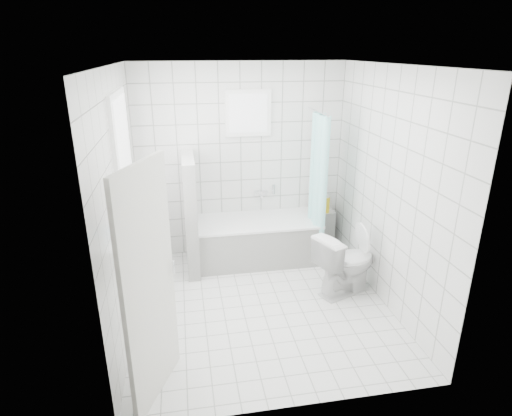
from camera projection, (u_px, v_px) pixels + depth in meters
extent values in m
plane|color=white|center=(261.00, 305.00, 4.87)|extent=(3.00, 3.00, 0.00)
plane|color=white|center=(262.00, 65.00, 3.96)|extent=(3.00, 3.00, 0.00)
cube|color=white|center=(241.00, 162.00, 5.80)|extent=(2.80, 0.02, 2.60)
cube|color=white|center=(301.00, 265.00, 3.03)|extent=(2.80, 0.02, 2.60)
cube|color=white|center=(121.00, 205.00, 4.19)|extent=(0.02, 3.00, 2.60)
cube|color=white|center=(388.00, 190.00, 4.65)|extent=(0.02, 3.00, 2.60)
cube|color=white|center=(126.00, 167.00, 4.37)|extent=(0.01, 0.90, 1.40)
cube|color=white|center=(248.00, 113.00, 5.55)|extent=(0.50, 0.01, 0.50)
cube|color=white|center=(138.00, 233.00, 4.64)|extent=(0.18, 1.02, 0.08)
cube|color=silver|center=(150.00, 287.00, 3.32)|extent=(0.35, 0.75, 2.00)
cube|color=white|center=(258.00, 241.00, 5.84)|extent=(1.62, 0.75, 0.55)
cube|color=white|center=(258.00, 221.00, 5.74)|extent=(1.64, 0.77, 0.03)
cube|color=white|center=(191.00, 214.00, 5.49)|extent=(0.15, 0.85, 1.50)
cube|color=white|center=(319.00, 229.00, 6.23)|extent=(0.40, 0.24, 0.55)
imported|color=white|center=(346.00, 263.00, 5.00)|extent=(0.86, 0.68, 0.77)
cylinder|color=silver|center=(318.00, 112.00, 5.34)|extent=(0.02, 0.80, 0.02)
cube|color=silver|center=(260.00, 193.00, 5.97)|extent=(0.18, 0.06, 0.06)
imported|color=silver|center=(137.00, 224.00, 4.58)|extent=(0.15, 0.15, 0.16)
imported|color=#2C89C8|center=(136.00, 229.00, 4.42)|extent=(0.12, 0.12, 0.19)
imported|color=#DF6FD1|center=(140.00, 211.00, 4.88)|extent=(0.10, 0.10, 0.20)
cylinder|color=red|center=(317.00, 204.00, 6.11)|extent=(0.06, 0.06, 0.20)
cylinder|color=yellow|center=(327.00, 205.00, 6.04)|extent=(0.06, 0.06, 0.23)
cylinder|color=blue|center=(322.00, 203.00, 6.12)|extent=(0.06, 0.06, 0.23)
cylinder|color=green|center=(319.00, 205.00, 6.01)|extent=(0.06, 0.06, 0.24)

